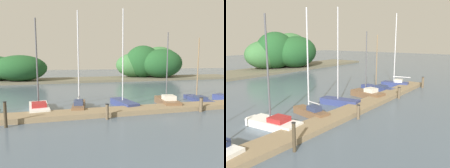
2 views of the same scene
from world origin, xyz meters
TOP-DOWN VIEW (x-y plane):
  - dock_pier at (0.00, 11.37)m, footprint 29.73×1.80m
  - far_shore at (7.56, 36.02)m, footprint 69.71×8.65m
  - sailboat_2 at (-5.05, 13.74)m, footprint 1.86×4.14m
  - sailboat_3 at (-1.96, 13.35)m, footprint 1.41×3.55m
  - sailboat_4 at (1.80, 13.52)m, footprint 1.63×3.66m
  - sailboat_5 at (5.65, 12.98)m, footprint 1.90×3.76m
  - sailboat_6 at (9.45, 13.83)m, footprint 1.88×4.38m
  - mooring_piling_1 at (-6.59, 10.04)m, footprint 0.21×0.21m
  - mooring_piling_2 at (-0.42, 10.14)m, footprint 0.24×0.24m
  - mooring_piling_3 at (7.01, 10.23)m, footprint 0.28×0.28m

SIDE VIEW (x-z plane):
  - dock_pier at x=0.00m, z-range 0.00..0.35m
  - sailboat_6 at x=9.45m, z-range -2.73..3.32m
  - sailboat_2 at x=-5.05m, z-range -3.18..3.93m
  - sailboat_5 at x=5.65m, z-range -2.76..3.55m
  - sailboat_4 at x=1.80m, z-range -3.66..4.48m
  - sailboat_3 at x=-1.96m, z-range -3.39..4.34m
  - mooring_piling_2 at x=-0.42m, z-range 0.01..1.06m
  - mooring_piling_3 at x=7.01m, z-range 0.01..1.12m
  - mooring_piling_1 at x=-6.59m, z-range 0.01..1.56m
  - far_shore at x=7.56m, z-range -0.69..6.16m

